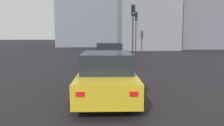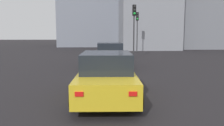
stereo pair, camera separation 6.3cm
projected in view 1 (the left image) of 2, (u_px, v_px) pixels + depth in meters
The scene contains 8 objects.
ground_plane at pixel (115, 107), 6.93m from camera, with size 160.00×160.00×0.20m, color black.
car_black_lead at pixel (109, 55), 14.92m from camera, with size 4.51×2.03×1.53m.
car_yellow_second at pixel (107, 76), 7.55m from camera, with size 4.62×2.05×1.50m.
traffic_light_near_left at pixel (133, 20), 19.15m from camera, with size 0.32×0.30×4.49m.
traffic_light_near_right at pixel (136, 24), 25.10m from camera, with size 0.32×0.29×4.45m.
building_facade_left at pixel (190, 6), 36.74m from camera, with size 13.70×11.42×12.94m, color slate.
building_facade_center at pixel (142, 11), 34.95m from camera, with size 14.49×7.49×11.14m, color gray.
building_facade_right at pixel (91, 0), 41.04m from camera, with size 11.89×10.94×16.38m, color gray.
Camera 1 is at (-6.69, 0.43, 2.08)m, focal length 36.83 mm.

